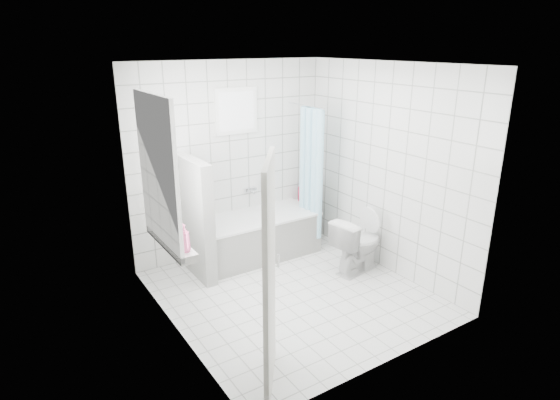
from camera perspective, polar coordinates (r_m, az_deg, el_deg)
ground at (r=5.61m, az=1.49°, el=-11.29°), size 3.00×3.00×0.00m
ceiling at (r=4.86m, az=1.76°, el=16.29°), size 3.00×3.00×0.00m
wall_back at (r=6.33m, az=-6.09°, el=4.87°), size 2.80×0.02×2.60m
wall_front at (r=4.01m, az=13.81°, el=-3.89°), size 2.80×0.02×2.60m
wall_left at (r=4.48m, az=-13.33°, el=-1.42°), size 0.02×3.00×2.60m
wall_right at (r=5.96m, az=12.82°, el=3.62°), size 0.02×3.00×2.60m
window_left at (r=4.68m, az=-14.35°, el=3.21°), size 0.01×0.90×1.40m
window_back at (r=6.22m, az=-5.27°, el=10.74°), size 0.50×0.01×0.50m
window_sill at (r=4.94m, az=-13.17°, el=-5.01°), size 0.18×1.02×0.08m
door at (r=3.79m, az=-1.29°, el=-9.72°), size 0.50×0.67×2.00m
bathtub at (r=6.42m, az=-2.84°, el=-4.37°), size 1.66×0.77×0.58m
partition_wall at (r=5.84m, az=-10.29°, el=-2.19°), size 0.15×0.85×1.50m
tiled_ledge at (r=7.12m, az=2.96°, el=-2.13°), size 0.40×0.24×0.55m
toilet at (r=6.05m, az=9.46°, el=-5.35°), size 0.78×0.52×0.73m
curtain_rod at (r=6.35m, az=3.18°, el=11.42°), size 0.02×0.80×0.02m
shower_curtain at (r=6.43m, az=3.72°, el=3.30°), size 0.14×0.48×1.78m
tub_faucet at (r=6.55m, az=-3.63°, el=1.30°), size 0.18×0.06×0.06m
sill_bottles at (r=4.79m, az=-12.80°, el=-3.59°), size 0.16×0.59×0.29m
ledge_bottles at (r=6.96m, az=3.22°, el=0.82°), size 0.21×0.18×0.25m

